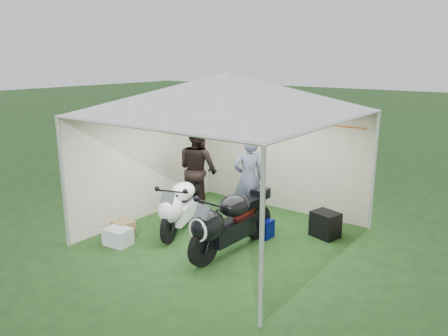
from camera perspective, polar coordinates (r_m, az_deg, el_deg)
The scene contains 10 objects.
ground at distance 8.24m, azimuth 0.28°, elevation -8.94°, with size 80.00×80.00×0.00m, color #1C3E17.
canopy_tent at distance 7.63m, azimuth 0.45°, elevation 9.23°, with size 5.66×5.66×3.00m.
motorcycle_white at distance 8.34m, azimuth -5.69°, elevation -4.78°, with size 0.92×1.86×0.95m.
motorcycle_black at distance 7.37m, azimuth 0.54°, elevation -6.97°, with size 0.54×2.09×1.03m.
paddock_stand at distance 8.23m, azimuth 4.79°, elevation -7.74°, with size 0.45×0.28×0.34m, color #0A1AAF.
person_dark_jacket at distance 9.12m, azimuth -3.40°, elevation -0.20°, with size 0.94×0.73×1.94m, color black.
person_blue_jacket at distance 8.81m, azimuth 3.20°, elevation -1.39°, with size 0.63×0.42×1.74m, color slate.
equipment_box at distance 8.37m, azimuth 13.09°, elevation -7.19°, with size 0.48×0.38×0.48m, color black.
crate_0 at distance 8.07m, azimuth -13.67°, elevation -8.70°, with size 0.45×0.35×0.30m, color silver.
crate_1 at distance 8.38m, azimuth -12.99°, elevation -7.77°, with size 0.34×0.34×0.31m, color olive.
Camera 1 is at (4.50, -6.09, 3.25)m, focal length 35.00 mm.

